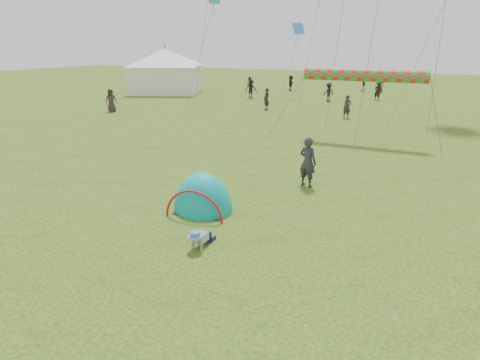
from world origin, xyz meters
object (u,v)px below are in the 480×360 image
at_px(standing_adult, 308,162).
at_px(event_marquee, 166,69).
at_px(crawling_toddler, 200,238).
at_px(popup_tent, 203,210).

bearing_deg(standing_adult, event_marquee, -27.11).
bearing_deg(standing_adult, crawling_toddler, 95.02).
xyz_separation_m(crawling_toddler, event_marquee, (-19.67, 27.32, 2.14)).
xyz_separation_m(popup_tent, standing_adult, (2.41, 3.40, 0.92)).
bearing_deg(popup_tent, crawling_toddler, -68.52).
bearing_deg(event_marquee, popup_tent, -75.80).
height_order(crawling_toddler, popup_tent, popup_tent).
xyz_separation_m(popup_tent, event_marquee, (-18.61, 25.29, 2.41)).
bearing_deg(event_marquee, standing_adult, -68.32).
relative_size(standing_adult, event_marquee, 0.26).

